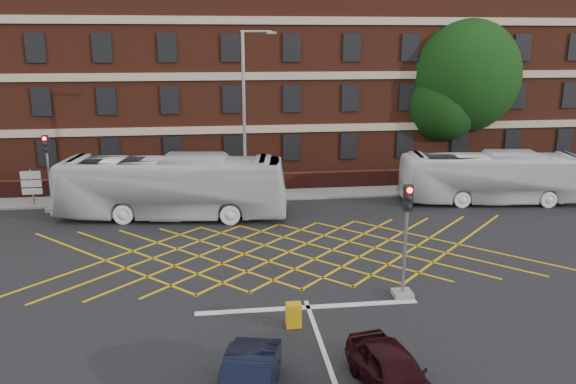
{
  "coord_description": "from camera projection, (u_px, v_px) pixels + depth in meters",
  "views": [
    {
      "loc": [
        -3.01,
        -21.5,
        9.14
      ],
      "look_at": [
        -0.09,
        1.5,
        2.94
      ],
      "focal_mm": 35.0,
      "sensor_mm": 36.0,
      "label": 1
    }
  ],
  "objects": [
    {
      "name": "ground",
      "position": [
        295.0,
        269.0,
        23.33
      ],
      "size": [
        120.0,
        120.0,
        0.0
      ],
      "primitive_type": "plane",
      "color": "black",
      "rests_on": "ground"
    },
    {
      "name": "victorian_building",
      "position": [
        258.0,
        60.0,
        42.42
      ],
      "size": [
        51.0,
        12.17,
        20.4
      ],
      "color": "#552315",
      "rests_on": "ground"
    },
    {
      "name": "boundary_wall",
      "position": [
        267.0,
        182.0,
        35.65
      ],
      "size": [
        56.0,
        0.5,
        1.1
      ],
      "primitive_type": "cube",
      "color": "#461812",
      "rests_on": "ground"
    },
    {
      "name": "far_pavement",
      "position": [
        268.0,
        193.0,
        34.82
      ],
      "size": [
        60.0,
        3.0,
        0.12
      ],
      "primitive_type": "cube",
      "color": "slate",
      "rests_on": "ground"
    },
    {
      "name": "box_junction_hatching",
      "position": [
        289.0,
        252.0,
        25.25
      ],
      "size": [
        8.22,
        8.22,
        0.02
      ],
      "primitive_type": "cube",
      "rotation": [
        0.0,
        0.0,
        0.79
      ],
      "color": "#CC990C",
      "rests_on": "ground"
    },
    {
      "name": "stop_line",
      "position": [
        308.0,
        307.0,
        19.98
      ],
      "size": [
        8.0,
        0.3,
        0.02
      ],
      "primitive_type": "cube",
      "color": "silver",
      "rests_on": "ground"
    },
    {
      "name": "bus_left",
      "position": [
        172.0,
        187.0,
        29.87
      ],
      "size": [
        12.43,
        4.51,
        3.38
      ],
      "primitive_type": "imported",
      "rotation": [
        0.0,
        0.0,
        1.43
      ],
      "color": "silver",
      "rests_on": "ground"
    },
    {
      "name": "bus_right",
      "position": [
        493.0,
        178.0,
        32.73
      ],
      "size": [
        11.0,
        3.85,
        3.0
      ],
      "primitive_type": "imported",
      "rotation": [
        0.0,
        0.0,
        1.44
      ],
      "color": "white",
      "rests_on": "ground"
    },
    {
      "name": "car_navy",
      "position": [
        248.0,
        384.0,
        14.43
      ],
      "size": [
        2.17,
        4.04,
        1.26
      ],
      "primitive_type": "imported",
      "rotation": [
        0.0,
        0.0,
        -0.23
      ],
      "color": "black",
      "rests_on": "ground"
    },
    {
      "name": "car_maroon",
      "position": [
        393.0,
        372.0,
        14.96
      ],
      "size": [
        2.13,
        3.92,
        1.27
      ],
      "primitive_type": "imported",
      "rotation": [
        0.0,
        0.0,
        0.18
      ],
      "color": "black",
      "rests_on": "ground"
    },
    {
      "name": "deciduous_tree",
      "position": [
        458.0,
        83.0,
        40.2
      ],
      "size": [
        8.46,
        8.43,
        11.09
      ],
      "color": "black",
      "rests_on": "ground"
    },
    {
      "name": "traffic_light_near",
      "position": [
        405.0,
        252.0,
        20.41
      ],
      "size": [
        0.7,
        0.7,
        4.27
      ],
      "color": "slate",
      "rests_on": "ground"
    },
    {
      "name": "traffic_light_far",
      "position": [
        50.0,
        180.0,
        30.96
      ],
      "size": [
        0.7,
        0.7,
        4.27
      ],
      "color": "slate",
      "rests_on": "ground"
    },
    {
      "name": "street_lamp",
      "position": [
        246.0,
        151.0,
        30.44
      ],
      "size": [
        2.25,
        1.0,
        9.74
      ],
      "color": "slate",
      "rests_on": "ground"
    },
    {
      "name": "direction_signs",
      "position": [
        31.0,
        184.0,
        31.76
      ],
      "size": [
        1.1,
        0.16,
        2.2
      ],
      "color": "gray",
      "rests_on": "ground"
    },
    {
      "name": "utility_cabinet",
      "position": [
        294.0,
        315.0,
        18.56
      ],
      "size": [
        0.5,
        0.38,
        0.82
      ],
      "primitive_type": "cube",
      "color": "#CB8F0B",
      "rests_on": "ground"
    }
  ]
}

